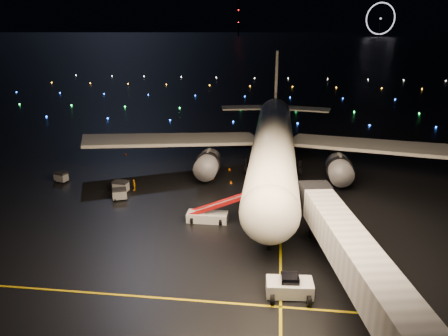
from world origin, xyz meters
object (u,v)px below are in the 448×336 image
Objects in this scene: baggage_cart_0 at (120,194)px; crew_c at (134,185)px; pushback_tug at (290,285)px; baggage_cart_2 at (61,177)px; baggage_cart_1 at (121,187)px; airliner at (274,118)px; belt_loader at (207,208)px.

crew_c is at bearing 53.43° from baggage_cart_0.
pushback_tug is 2.31× the size of baggage_cart_2.
baggage_cart_1 is 1.12× the size of baggage_cart_2.
baggage_cart_0 is (-20.73, -15.44, -7.98)m from airliner.
baggage_cart_2 is at bearing 130.75° from baggage_cart_0.
airliner is at bearing 14.04° from baggage_cart_0.
belt_loader is at bearing -110.30° from airliner.
crew_c is (-21.92, 23.15, -0.14)m from pushback_tug.
crew_c is 12.38m from baggage_cart_2.
baggage_cart_2 is at bearing 171.22° from baggage_cart_1.
airliner is at bearing 69.98° from belt_loader.
baggage_cart_2 is (-34.13, 25.20, -0.22)m from pushback_tug.
baggage_cart_1 reaches higher than baggage_cart_0.
pushback_tug is 2.06× the size of baggage_cart_1.
belt_loader reaches higher than baggage_cart_1.
crew_c is at bearing -149.30° from airliner.
pushback_tug is at bearing -63.18° from baggage_cart_0.
airliner reaches higher than belt_loader.
pushback_tug is 17.24m from belt_loader.
belt_loader is at bearing -22.64° from baggage_cart_1.
pushback_tug is 2.45× the size of crew_c.
belt_loader reaches higher than pushback_tug.
baggage_cart_0 is (-0.90, -3.62, -0.04)m from crew_c.
baggage_cart_0 is 0.94× the size of baggage_cart_1.
baggage_cart_0 is 1.06× the size of baggage_cart_2.
belt_loader is at bearing 23.96° from crew_c.
pushback_tug reaches higher than baggage_cart_2.
baggage_cart_1 is at bearing 83.15° from baggage_cart_0.
baggage_cart_1 is at bearing -149.30° from airliner.
belt_loader is 15.99m from baggage_cart_1.
baggage_cart_1 is (-23.56, 22.17, -0.13)m from pushback_tug.
baggage_cart_1 is 11.00m from baggage_cart_2.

